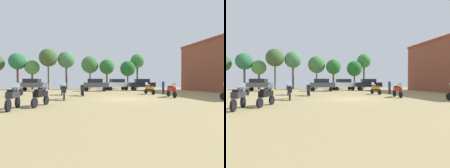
{
  "view_description": "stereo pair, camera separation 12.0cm",
  "coord_description": "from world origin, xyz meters",
  "views": [
    {
      "loc": [
        -4.24,
        -15.41,
        1.63
      ],
      "look_at": [
        -0.62,
        2.59,
        1.33
      ],
      "focal_mm": 27.97,
      "sensor_mm": 36.0,
      "label": 1
    },
    {
      "loc": [
        -4.12,
        -15.43,
        1.63
      ],
      "look_at": [
        -0.62,
        2.59,
        1.33
      ],
      "focal_mm": 27.97,
      "sensor_mm": 36.0,
      "label": 2
    }
  ],
  "objects": [
    {
      "name": "car_2",
      "position": [
        6.76,
        13.05,
        1.19
      ],
      "size": [
        4.46,
        2.23,
        2.0
      ],
      "rotation": [
        0.0,
        0.0,
        1.47
      ],
      "color": "black",
      "rests_on": "ground"
    },
    {
      "name": "ground_plane",
      "position": [
        0.0,
        0.0,
        0.01
      ],
      "size": [
        44.0,
        52.0,
        0.02
      ],
      "color": "#988657"
    },
    {
      "name": "tree_3",
      "position": [
        -12.86,
        21.21,
        4.28
      ],
      "size": [
        2.77,
        2.77,
        5.7
      ],
      "color": "brown",
      "rests_on": "ground"
    },
    {
      "name": "motorcycle_1",
      "position": [
        -7.78,
        -4.63,
        0.75
      ],
      "size": [
        0.62,
        2.17,
        1.5
      ],
      "rotation": [
        0.0,
        0.0,
        0.0
      ],
      "color": "black",
      "rests_on": "ground"
    },
    {
      "name": "person_1",
      "position": [
        6.6,
        5.16,
        1.02
      ],
      "size": [
        0.37,
        0.37,
        1.72
      ],
      "rotation": [
        0.0,
        0.0,
        0.09
      ],
      "color": "#27324B",
      "rests_on": "ground"
    },
    {
      "name": "motorcycle_2",
      "position": [
        5.03,
        0.47,
        0.75
      ],
      "size": [
        0.62,
        2.12,
        1.49
      ],
      "rotation": [
        0.0,
        0.0,
        3.04
      ],
      "color": "black",
      "rests_on": "ground"
    },
    {
      "name": "motorcycle_3",
      "position": [
        -3.66,
        4.14,
        0.75
      ],
      "size": [
        0.62,
        2.15,
        1.5
      ],
      "rotation": [
        0.0,
        0.0,
        0.08
      ],
      "color": "black",
      "rests_on": "ground"
    },
    {
      "name": "tree_7",
      "position": [
        -1.56,
        21.25,
        5.07
      ],
      "size": [
        3.58,
        3.58,
        6.86
      ],
      "color": "brown",
      "rests_on": "ground"
    },
    {
      "name": "tree_8",
      "position": [
        6.47,
        20.65,
        4.31
      ],
      "size": [
        3.28,
        3.28,
        5.95
      ],
      "color": "brown",
      "rests_on": "ground"
    },
    {
      "name": "tree_9",
      "position": [
        1.88,
        20.5,
        4.58
      ],
      "size": [
        3.11,
        3.11,
        6.16
      ],
      "color": "brown",
      "rests_on": "ground"
    },
    {
      "name": "motorcycle_8",
      "position": [
        -6.51,
        -3.54,
        0.73
      ],
      "size": [
        0.81,
        2.06,
        1.45
      ],
      "rotation": [
        0.0,
        0.0,
        -0.29
      ],
      "color": "black",
      "rests_on": "ground"
    },
    {
      "name": "car_4",
      "position": [
        -11.31,
        14.54,
        1.19
      ],
      "size": [
        4.53,
        2.45,
        2.0
      ],
      "rotation": [
        0.0,
        0.0,
        1.41
      ],
      "color": "black",
      "rests_on": "ground"
    },
    {
      "name": "car_1",
      "position": [
        -1.31,
        12.72,
        1.19
      ],
      "size": [
        4.53,
        2.45,
        2.0
      ],
      "rotation": [
        0.0,
        0.0,
        1.41
      ],
      "color": "black",
      "rests_on": "ground"
    },
    {
      "name": "motorcycle_9",
      "position": [
        -5.96,
        5.67,
        0.75
      ],
      "size": [
        0.62,
        2.17,
        1.48
      ],
      "rotation": [
        0.0,
        0.0,
        0.07
      ],
      "color": "black",
      "rests_on": "ground"
    },
    {
      "name": "tree_4",
      "position": [
        -9.84,
        21.15,
        6.28
      ],
      "size": [
        3.53,
        3.53,
        8.06
      ],
      "color": "#4F4126",
      "rests_on": "ground"
    },
    {
      "name": "tree_6",
      "position": [
        -15.41,
        20.94,
        5.38
      ],
      "size": [
        3.14,
        3.14,
        6.99
      ],
      "color": "brown",
      "rests_on": "ground"
    },
    {
      "name": "tree_5",
      "position": [
        8.99,
        21.65,
        6.05
      ],
      "size": [
        3.1,
        3.1,
        7.68
      ],
      "color": "brown",
      "rests_on": "ground"
    },
    {
      "name": "motorcycle_6",
      "position": [
        4.51,
        4.69,
        0.74
      ],
      "size": [
        0.72,
        2.18,
        1.47
      ],
      "rotation": [
        0.0,
        0.0,
        0.2
      ],
      "color": "black",
      "rests_on": "ground"
    },
    {
      "name": "motorcycle_5",
      "position": [
        -10.52,
        5.2,
        0.76
      ],
      "size": [
        0.62,
        2.25,
        1.51
      ],
      "rotation": [
        0.0,
        0.0,
        3.04
      ],
      "color": "black",
      "rests_on": "ground"
    },
    {
      "name": "motorcycle_7",
      "position": [
        -5.34,
        0.29,
        0.74
      ],
      "size": [
        0.62,
        2.11,
        1.48
      ],
      "rotation": [
        0.0,
        0.0,
        0.06
      ],
      "color": "black",
      "rests_on": "ground"
    },
    {
      "name": "tree_1",
      "position": [
        -6.4,
        22.09,
        6.03
      ],
      "size": [
        3.44,
        3.44,
        7.8
      ],
      "color": "brown",
      "rests_on": "ground"
    },
    {
      "name": "car_3",
      "position": [
        2.75,
        14.76,
        1.19
      ],
      "size": [
        4.51,
        2.4,
        2.0
      ],
      "rotation": [
        0.0,
        0.0,
        1.72
      ],
      "color": "black",
      "rests_on": "ground"
    }
  ]
}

